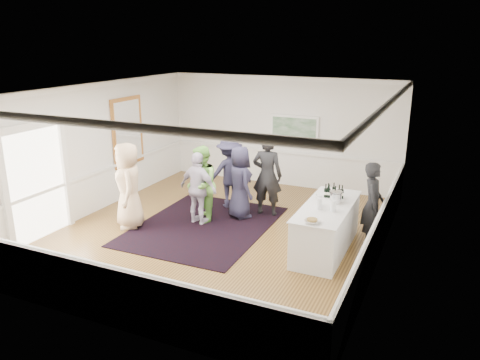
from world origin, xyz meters
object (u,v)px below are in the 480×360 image
at_px(guest_navy, 240,182).
at_px(ice_bucket, 336,197).
at_px(guest_green, 201,185).
at_px(serving_table, 326,228).
at_px(guest_dark_a, 230,172).
at_px(guest_lilac, 198,189).
at_px(nut_bowl, 312,221).
at_px(guest_tan, 128,186).
at_px(bartender, 372,204).
at_px(guest_dark_b, 267,175).

distance_m(guest_navy, ice_bucket, 2.63).
distance_m(guest_green, guest_navy, 0.95).
bearing_deg(serving_table, ice_bucket, 64.82).
height_order(serving_table, guest_dark_a, guest_dark_a).
distance_m(serving_table, guest_lilac, 3.13).
xyz_separation_m(guest_lilac, nut_bowl, (3.08, -1.23, 0.16)).
relative_size(serving_table, guest_tan, 1.22).
distance_m(guest_lilac, nut_bowl, 3.32).
xyz_separation_m(guest_green, ice_bucket, (3.22, -0.13, 0.18)).
distance_m(serving_table, nut_bowl, 1.16).
distance_m(serving_table, bartender, 1.11).
bearing_deg(guest_green, guest_tan, -81.75).
xyz_separation_m(serving_table, nut_bowl, (-0.03, -1.03, 0.53)).
height_order(guest_dark_b, nut_bowl, guest_dark_b).
bearing_deg(nut_bowl, guest_tan, 174.80).
xyz_separation_m(bartender, ice_bucket, (-0.67, -0.45, 0.20)).
distance_m(bartender, nut_bowl, 1.90).
distance_m(guest_tan, guest_lilac, 1.60).
bearing_deg(ice_bucket, guest_green, 177.76).
xyz_separation_m(guest_dark_a, ice_bucket, (3.05, -1.31, 0.17)).
relative_size(guest_dark_a, nut_bowl, 6.38).
distance_m(serving_table, ice_bucket, 0.65).
bearing_deg(guest_navy, guest_dark_b, -100.20).
xyz_separation_m(guest_dark_a, guest_dark_b, (1.08, -0.13, 0.09)).
distance_m(guest_tan, guest_navy, 2.62).
bearing_deg(ice_bucket, guest_dark_a, 156.70).
bearing_deg(guest_tan, guest_green, 85.74).
relative_size(guest_green, ice_bucket, 7.07).
bearing_deg(guest_dark_a, serving_table, 108.92).
height_order(guest_dark_a, guest_navy, guest_dark_a).
height_order(bartender, guest_navy, bartender).
relative_size(guest_tan, guest_dark_a, 1.08).
bearing_deg(guest_dark_b, guest_dark_a, -13.60).
relative_size(serving_table, bartender, 1.35).
distance_m(serving_table, guest_dark_a, 3.35).
distance_m(bartender, guest_navy, 3.19).
relative_size(guest_dark_b, ice_bucket, 7.79).
relative_size(bartender, guest_dark_a, 0.97).
xyz_separation_m(guest_green, guest_lilac, (0.00, -0.15, -0.05)).
bearing_deg(ice_bucket, serving_table, -115.18).
bearing_deg(bartender, guest_lilac, 88.90).
bearing_deg(guest_tan, bartender, 63.89).
height_order(serving_table, nut_bowl, nut_bowl).
relative_size(guest_dark_a, ice_bucket, 7.12).
height_order(guest_green, guest_navy, guest_green).
height_order(guest_green, guest_dark_a, guest_dark_a).
bearing_deg(guest_lilac, guest_tan, 40.97).
xyz_separation_m(serving_table, guest_green, (-3.11, 0.35, 0.42)).
relative_size(guest_lilac, guest_dark_b, 0.85).
relative_size(guest_dark_b, guest_navy, 1.14).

